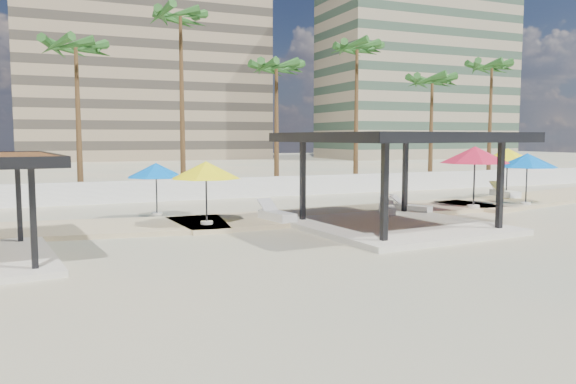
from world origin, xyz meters
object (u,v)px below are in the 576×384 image
Objects in this scene: lounger_c at (411,208)px; lounger_d at (504,193)px; pavilion_central at (397,172)px; lounger_a at (276,215)px; lounger_b at (387,209)px; umbrella_c at (475,155)px.

lounger_d is (8.84, 3.41, 0.03)m from lounger_c.
pavilion_central is 5.19m from lounger_a.
lounger_b is at bearing 59.62° from lounger_c.
lounger_a is at bearing 119.99° from lounger_b.
lounger_d is at bearing -41.30° from lounger_b.
pavilion_central is at bearing -176.95° from lounger_b.
lounger_b is 0.92× the size of lounger_d.
lounger_b is (5.34, -0.01, -0.01)m from lounger_a.
lounger_d is at bearing 23.27° from pavilion_central.
umbrella_c is 4.29m from lounger_c.
lounger_b reaches higher than lounger_c.
umbrella_c is at bearing -99.44° from lounger_a.
lounger_d reaches higher than lounger_c.
umbrella_c is 2.14× the size of lounger_c.
pavilion_central reaches higher than lounger_b.
lounger_b is 1.28m from lounger_c.
lounger_c is (-3.57, 0.04, -2.37)m from umbrella_c.
pavilion_central reaches higher than lounger_c.
lounger_c is at bearing -60.04° from lounger_b.
umbrella_c is at bearing -120.85° from lounger_c.
umbrella_c is 6.72m from lounger_d.
lounger_a is 1.15× the size of lounger_c.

